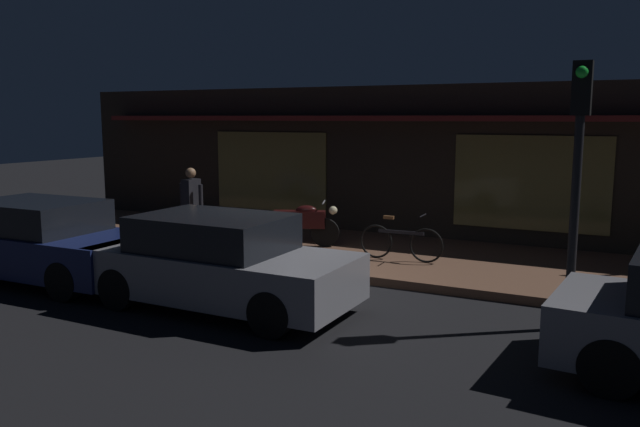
{
  "coord_description": "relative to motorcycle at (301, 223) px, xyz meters",
  "views": [
    {
      "loc": [
        5.29,
        -8.9,
        2.88
      ],
      "look_at": [
        -0.46,
        2.4,
        0.95
      ],
      "focal_mm": 35.67,
      "sensor_mm": 36.0,
      "label": 1
    }
  ],
  "objects": [
    {
      "name": "parked_car_near",
      "position": [
        -3.02,
        -4.09,
        0.06
      ],
      "size": [
        4.13,
        1.83,
        1.42
      ],
      "color": "black",
      "rests_on": "ground_plane"
    },
    {
      "name": "sidewalk_slab",
      "position": [
        1.11,
        0.22,
        -0.57
      ],
      "size": [
        18.0,
        4.0,
        0.15
      ],
      "primitive_type": "cube",
      "color": "brown",
      "rests_on": "ground_plane"
    },
    {
      "name": "traffic_light_pole",
      "position": [
        5.63,
        -2.67,
        1.83
      ],
      "size": [
        0.24,
        0.33,
        3.6
      ],
      "color": "black",
      "rests_on": "ground_plane"
    },
    {
      "name": "parked_car_far",
      "position": [
        0.79,
        -4.01,
        0.06
      ],
      "size": [
        4.11,
        1.81,
        1.42
      ],
      "color": "black",
      "rests_on": "ground_plane"
    },
    {
      "name": "ground_plane",
      "position": [
        1.11,
        -2.78,
        -0.65
      ],
      "size": [
        60.0,
        60.0,
        0.0
      ],
      "primitive_type": "plane",
      "color": "black"
    },
    {
      "name": "motorcycle",
      "position": [
        0.0,
        0.0,
        0.0
      ],
      "size": [
        1.62,
        0.83,
        0.97
      ],
      "color": "black",
      "rests_on": "sidewalk_slab"
    },
    {
      "name": "bicycle_parked",
      "position": [
        2.36,
        -0.33,
        -0.14
      ],
      "size": [
        1.66,
        0.42,
        0.91
      ],
      "color": "black",
      "rests_on": "sidewalk_slab"
    },
    {
      "name": "storefront_building",
      "position": [
        1.11,
        3.6,
        1.16
      ],
      "size": [
        18.0,
        3.3,
        3.6
      ],
      "color": "black",
      "rests_on": "ground_plane"
    },
    {
      "name": "person_photographer",
      "position": [
        -2.1,
        -1.0,
        0.38
      ],
      "size": [
        0.61,
        0.39,
        1.67
      ],
      "color": "#28232D",
      "rests_on": "sidewalk_slab"
    }
  ]
}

